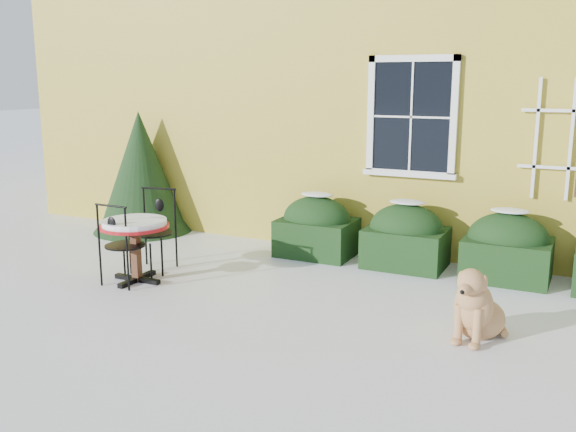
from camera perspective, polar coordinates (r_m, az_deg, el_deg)
The scene contains 8 objects.
ground at distance 6.94m, azimuth -3.67°, elevation -8.86°, with size 80.00×80.00×0.00m, color white.
house at distance 13.05m, azimuth 12.06°, elevation 15.08°, with size 12.40×8.40×6.40m.
hedge_row at distance 8.58m, azimuth 14.62°, elevation -2.32°, with size 4.95×0.80×0.91m.
evergreen_shrub at distance 10.82m, azimuth -12.89°, elevation 2.84°, with size 1.63×1.63×1.97m.
bistro_table at distance 8.11m, azimuth -13.46°, elevation -1.24°, with size 0.85×0.85×0.79m.
patio_chair_near at distance 8.06m, azimuth -14.50°, elevation -2.40°, with size 0.49×0.49×1.03m.
patio_chair_far at distance 8.60m, azimuth -11.79°, elevation -1.21°, with size 0.56×0.56×1.07m.
dog at distance 6.48m, azimuth 16.35°, elevation -7.96°, with size 0.58×0.83×0.77m.
Camera 1 is at (3.23, -5.62, 2.48)m, focal length 40.00 mm.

